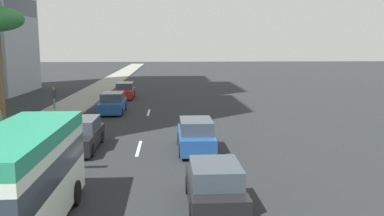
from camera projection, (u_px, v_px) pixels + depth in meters
ground_plane at (151, 104)px, 36.97m from camera, size 198.00×198.00×0.00m
sidewalk_right at (75, 104)px, 36.54m from camera, size 162.00×3.67×0.15m
lane_stripe_mid at (139, 148)px, 21.17m from camera, size 3.20×0.16×0.01m
lane_stripe_far at (149, 112)px, 32.52m from camera, size 3.20×0.16×0.01m
car_lead at (215, 186)px, 13.41m from camera, size 4.05×1.83×1.55m
car_second at (125, 91)px, 41.15m from camera, size 4.67×1.82×1.62m
minibus_third at (23, 176)px, 11.51m from camera, size 6.56×2.29×3.03m
car_fourth at (196, 136)px, 20.63m from camera, size 4.35×1.83×1.67m
car_fifth at (81, 135)px, 20.92m from camera, size 4.66×1.86×1.61m
car_sixth at (113, 103)px, 32.25m from camera, size 4.49×1.90×1.64m
pedestrian_near_lamp at (54, 97)px, 33.24m from camera, size 0.30×0.37×1.80m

